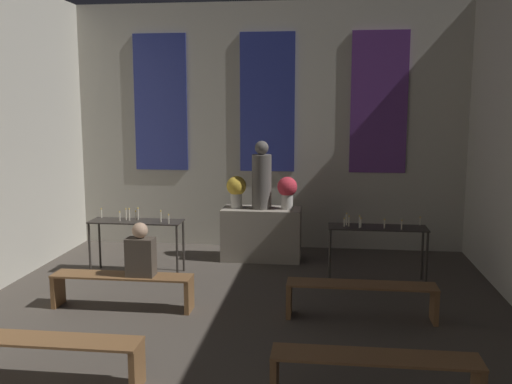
{
  "coord_description": "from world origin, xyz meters",
  "views": [
    {
      "loc": [
        1.08,
        -1.23,
        2.67
      ],
      "look_at": [
        0.0,
        7.57,
        1.31
      ],
      "focal_mm": 40.0,
      "sensor_mm": 36.0,
      "label": 1
    }
  ],
  "objects_px": {
    "flower_vase_right": "(287,190)",
    "pew_second_right": "(375,369)",
    "person_seated": "(141,253)",
    "pew_back_right": "(361,293)",
    "statue": "(262,178)",
    "flower_vase_left": "(236,189)",
    "altar": "(262,234)",
    "pew_back_left": "(122,284)",
    "pew_second_left": "(46,351)",
    "candle_rack_right": "(377,234)",
    "candle_rack_left": "(136,227)"
  },
  "relations": [
    {
      "from": "statue",
      "to": "pew_second_right",
      "type": "distance_m",
      "value": 5.09
    },
    {
      "from": "pew_second_right",
      "to": "pew_back_left",
      "type": "relative_size",
      "value": 1.0
    },
    {
      "from": "pew_back_left",
      "to": "pew_back_right",
      "type": "distance_m",
      "value": 3.1
    },
    {
      "from": "flower_vase_right",
      "to": "pew_second_right",
      "type": "relative_size",
      "value": 0.3
    },
    {
      "from": "statue",
      "to": "pew_second_left",
      "type": "xyz_separation_m",
      "value": [
        -1.55,
        -4.72,
        -1.1
      ]
    },
    {
      "from": "pew_back_left",
      "to": "statue",
      "type": "bearing_deg",
      "value": 59.62
    },
    {
      "from": "pew_back_right",
      "to": "flower_vase_right",
      "type": "bearing_deg",
      "value": 112.78
    },
    {
      "from": "flower_vase_left",
      "to": "person_seated",
      "type": "distance_m",
      "value": 2.81
    },
    {
      "from": "candle_rack_left",
      "to": "altar",
      "type": "bearing_deg",
      "value": 29.87
    },
    {
      "from": "flower_vase_right",
      "to": "person_seated",
      "type": "distance_m",
      "value": 3.19
    },
    {
      "from": "statue",
      "to": "candle_rack_right",
      "type": "height_order",
      "value": "statue"
    },
    {
      "from": "flower_vase_right",
      "to": "candle_rack_right",
      "type": "relative_size",
      "value": 0.38
    },
    {
      "from": "pew_back_left",
      "to": "pew_back_right",
      "type": "height_order",
      "value": "same"
    },
    {
      "from": "pew_back_right",
      "to": "pew_second_left",
      "type": "bearing_deg",
      "value": -146.17
    },
    {
      "from": "pew_back_left",
      "to": "person_seated",
      "type": "height_order",
      "value": "person_seated"
    },
    {
      "from": "pew_second_right",
      "to": "pew_back_left",
      "type": "distance_m",
      "value": 3.73
    },
    {
      "from": "pew_second_right",
      "to": "pew_back_left",
      "type": "bearing_deg",
      "value": 146.17
    },
    {
      "from": "flower_vase_left",
      "to": "pew_back_left",
      "type": "bearing_deg",
      "value": -112.78
    },
    {
      "from": "altar",
      "to": "flower_vase_left",
      "type": "relative_size",
      "value": 2.43
    },
    {
      "from": "pew_second_right",
      "to": "person_seated",
      "type": "relative_size",
      "value": 2.63
    },
    {
      "from": "pew_second_right",
      "to": "pew_back_right",
      "type": "distance_m",
      "value": 2.08
    },
    {
      "from": "candle_rack_right",
      "to": "pew_back_left",
      "type": "xyz_separation_m",
      "value": [
        -3.42,
        -1.57,
        -0.42
      ]
    },
    {
      "from": "pew_second_left",
      "to": "pew_back_right",
      "type": "bearing_deg",
      "value": 33.83
    },
    {
      "from": "pew_second_right",
      "to": "flower_vase_left",
      "type": "bearing_deg",
      "value": 112.85
    },
    {
      "from": "statue",
      "to": "pew_back_right",
      "type": "distance_m",
      "value": 3.26
    },
    {
      "from": "pew_second_left",
      "to": "pew_second_right",
      "type": "distance_m",
      "value": 3.1
    },
    {
      "from": "pew_second_right",
      "to": "person_seated",
      "type": "height_order",
      "value": "person_seated"
    },
    {
      "from": "pew_back_left",
      "to": "pew_back_right",
      "type": "xyz_separation_m",
      "value": [
        3.1,
        0.0,
        0.0
      ]
    },
    {
      "from": "altar",
      "to": "statue",
      "type": "bearing_deg",
      "value": -90.0
    },
    {
      "from": "pew_back_right",
      "to": "candle_rack_left",
      "type": "bearing_deg",
      "value": 155.41
    },
    {
      "from": "pew_second_left",
      "to": "pew_back_left",
      "type": "relative_size",
      "value": 1.0
    },
    {
      "from": "pew_second_right",
      "to": "candle_rack_left",
      "type": "bearing_deg",
      "value": 133.22
    },
    {
      "from": "altar",
      "to": "flower_vase_right",
      "type": "relative_size",
      "value": 2.43
    },
    {
      "from": "altar",
      "to": "pew_second_right",
      "type": "xyz_separation_m",
      "value": [
        1.55,
        -4.72,
        -0.12
      ]
    },
    {
      "from": "flower_vase_left",
      "to": "pew_second_left",
      "type": "distance_m",
      "value": 4.93
    },
    {
      "from": "flower_vase_right",
      "to": "candle_rack_right",
      "type": "xyz_separation_m",
      "value": [
        1.43,
        -1.08,
        -0.48
      ]
    },
    {
      "from": "pew_back_left",
      "to": "person_seated",
      "type": "xyz_separation_m",
      "value": [
        0.26,
        0.0,
        0.44
      ]
    },
    {
      "from": "candle_rack_right",
      "to": "pew_back_left",
      "type": "bearing_deg",
      "value": -155.39
    },
    {
      "from": "flower_vase_right",
      "to": "flower_vase_left",
      "type": "bearing_deg",
      "value": 180.0
    },
    {
      "from": "pew_second_left",
      "to": "altar",
      "type": "bearing_deg",
      "value": 71.83
    },
    {
      "from": "candle_rack_right",
      "to": "person_seated",
      "type": "relative_size",
      "value": 2.08
    },
    {
      "from": "pew_second_right",
      "to": "pew_back_right",
      "type": "bearing_deg",
      "value": 90.0
    },
    {
      "from": "pew_second_right",
      "to": "pew_back_left",
      "type": "height_order",
      "value": "same"
    },
    {
      "from": "pew_back_right",
      "to": "pew_second_right",
      "type": "bearing_deg",
      "value": -90.0
    },
    {
      "from": "altar",
      "to": "pew_second_left",
      "type": "relative_size",
      "value": 0.73
    },
    {
      "from": "statue",
      "to": "flower_vase_left",
      "type": "xyz_separation_m",
      "value": [
        -0.44,
        0.0,
        -0.2
      ]
    },
    {
      "from": "altar",
      "to": "pew_second_right",
      "type": "height_order",
      "value": "altar"
    },
    {
      "from": "flower_vase_left",
      "to": "statue",
      "type": "bearing_deg",
      "value": 0.0
    },
    {
      "from": "flower_vase_left",
      "to": "candle_rack_right",
      "type": "relative_size",
      "value": 0.38
    },
    {
      "from": "flower_vase_right",
      "to": "pew_second_right",
      "type": "bearing_deg",
      "value": -76.76
    }
  ]
}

